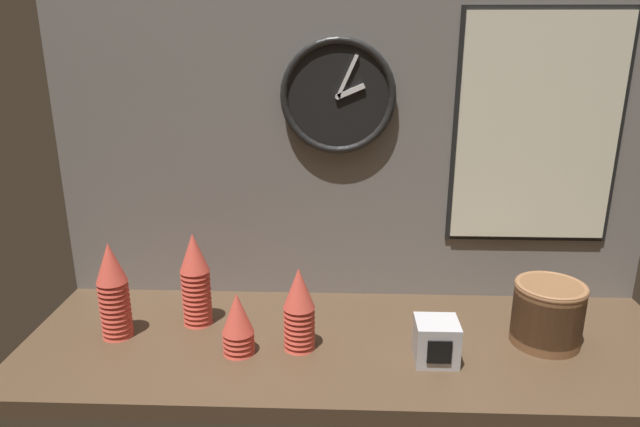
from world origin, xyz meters
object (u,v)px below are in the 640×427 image
at_px(cup_stack_center_left, 238,323).
at_px(menu_board, 537,130).
at_px(wall_clock, 338,96).
at_px(cup_stack_left, 195,279).
at_px(cup_stack_far_left, 113,290).
at_px(cup_stack_center, 299,309).
at_px(napkin_dispenser, 436,341).
at_px(bowl_stack_far_right, 548,312).

relative_size(cup_stack_center_left, menu_board, 0.25).
bearing_deg(wall_clock, cup_stack_left, -154.31).
relative_size(cup_stack_far_left, menu_board, 0.40).
bearing_deg(cup_stack_center, cup_stack_far_left, 175.09).
distance_m(wall_clock, napkin_dispenser, 0.65).
xyz_separation_m(cup_stack_far_left, menu_board, (1.06, 0.25, 0.36)).
bearing_deg(cup_stack_left, cup_stack_center_left, -46.76).
bearing_deg(bowl_stack_far_right, cup_stack_far_left, -179.55).
bearing_deg(cup_stack_center_left, cup_stack_center, 10.81).
relative_size(menu_board, napkin_dispenser, 6.16).
height_order(bowl_stack_far_right, napkin_dispenser, bowl_stack_far_right).
distance_m(wall_clock, menu_board, 0.52).
bearing_deg(menu_board, wall_clock, -179.02).
relative_size(wall_clock, menu_board, 0.49).
xyz_separation_m(bowl_stack_far_right, menu_board, (0.01, 0.24, 0.40)).
bearing_deg(cup_stack_center_left, napkin_dispenser, -2.01).
relative_size(cup_stack_far_left, cup_stack_center_left, 1.60).
bearing_deg(bowl_stack_far_right, menu_board, 88.24).
relative_size(cup_stack_far_left, wall_clock, 0.83).
bearing_deg(menu_board, cup_stack_left, -168.34).
relative_size(cup_stack_left, bowl_stack_far_right, 1.47).
distance_m(cup_stack_left, wall_clock, 0.59).
height_order(cup_stack_left, cup_stack_center, cup_stack_left).
xyz_separation_m(cup_stack_far_left, cup_stack_center, (0.45, -0.04, -0.02)).
bearing_deg(cup_stack_center, cup_stack_left, 157.61).
relative_size(bowl_stack_far_right, napkin_dispenser, 1.69).
xyz_separation_m(cup_stack_center, napkin_dispenser, (0.32, -0.04, -0.05)).
distance_m(cup_stack_left, menu_board, 0.96).
bearing_deg(bowl_stack_far_right, cup_stack_left, 175.73).
xyz_separation_m(cup_stack_far_left, wall_clock, (0.54, 0.24, 0.44)).
height_order(bowl_stack_far_right, menu_board, menu_board).
bearing_deg(cup_stack_far_left, wall_clock, 24.34).
height_order(cup_stack_far_left, wall_clock, wall_clock).
height_order(cup_stack_far_left, bowl_stack_far_right, cup_stack_far_left).
distance_m(cup_stack_far_left, cup_stack_center_left, 0.32).
xyz_separation_m(cup_stack_center, wall_clock, (0.08, 0.28, 0.46)).
height_order(cup_stack_center, menu_board, menu_board).
distance_m(cup_stack_far_left, wall_clock, 0.74).
height_order(cup_stack_center, bowl_stack_far_right, cup_stack_center).
bearing_deg(menu_board, bowl_stack_far_right, -91.76).
bearing_deg(bowl_stack_far_right, cup_stack_center_left, -174.24).
bearing_deg(wall_clock, menu_board, 0.98).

